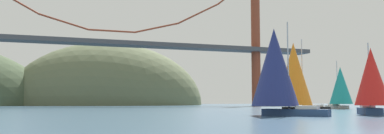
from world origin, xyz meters
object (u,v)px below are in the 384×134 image
sailboat_red_spinnaker (371,80)px  sailboat_navy_sail (275,69)px  sailboat_orange_sail (295,75)px  sailboat_teal_sail (340,87)px

sailboat_red_spinnaker → sailboat_navy_sail: size_ratio=0.83×
sailboat_red_spinnaker → sailboat_orange_sail: bearing=85.9°
sailboat_navy_sail → sailboat_teal_sail: bearing=41.3°
sailboat_teal_sail → sailboat_orange_sail: size_ratio=0.87×
sailboat_teal_sail → sailboat_navy_sail: bearing=-138.7°
sailboat_orange_sail → sailboat_navy_sail: 19.39m
sailboat_teal_sail → sailboat_orange_sail: 23.30m
sailboat_teal_sail → sailboat_navy_sail: sailboat_navy_sail is taller
sailboat_teal_sail → sailboat_navy_sail: 42.24m
sailboat_orange_sail → sailboat_red_spinnaker: 16.96m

